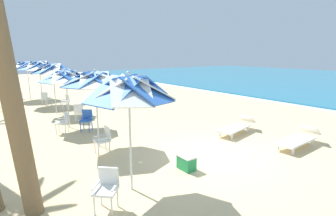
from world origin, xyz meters
The scene contains 19 objects.
ground_plane centered at (0.00, 0.00, 0.00)m, with size 80.00×80.00×0.00m, color #D3B784.
beach_umbrella_0 centered at (0.27, -3.01, 2.35)m, with size 2.08×2.08×2.75m.
plastic_chair_0 centered at (0.68, -3.79, 0.50)m, with size 0.63×0.63×0.87m.
beach_umbrella_1 centered at (-2.98, -2.52, 2.28)m, with size 2.27×2.27×2.62m.
plastic_chair_1 centered at (-2.22, -2.64, 0.50)m, with size 0.46×0.49×0.87m.
beach_umbrella_2 centered at (-5.91, -2.67, 2.17)m, with size 2.16×2.16×2.52m.
plastic_chair_2 centered at (-6.56, -2.02, 0.50)m, with size 0.61×0.59×0.87m.
plastic_chair_3 centered at (-5.01, -2.22, 0.50)m, with size 0.63×0.63×0.87m.
plastic_chair_4 centered at (-5.24, -3.08, 0.50)m, with size 0.61×0.62×0.87m.
beach_umbrella_3 centered at (-9.00, -2.46, 2.33)m, with size 2.17×2.17×2.68m.
plastic_chair_5 centered at (-9.73, -1.78, 0.50)m, with size 0.50×0.52×0.87m.
beach_umbrella_4 centered at (-12.11, -2.53, 2.39)m, with size 2.50×2.50×2.76m.
plastic_chair_6 centered at (-11.46, -2.45, 0.50)m, with size 0.63×0.63×0.87m.
beach_umbrella_5 centered at (-14.80, -2.80, 2.29)m, with size 2.57×2.57×2.67m.
plastic_chair_7 centered at (-15.23, -3.52, 0.50)m, with size 0.61×0.62×0.87m.
sun_lounger_0 centered at (1.09, 2.93, 0.28)m, with size 0.70×2.17×0.62m.
sun_lounger_1 centered at (-1.15, 2.46, 0.28)m, with size 1.03×2.23×0.62m.
palm_tree_4 centered at (-0.04, -5.20, 3.23)m, with size 2.97×3.35×5.52m.
cooler_box centered at (0.21, -1.29, 0.20)m, with size 0.50×0.34×0.40m.
Camera 1 is at (5.26, -5.62, 3.11)m, focal length 27.81 mm.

